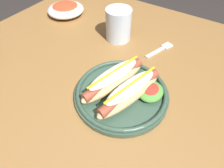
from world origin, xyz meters
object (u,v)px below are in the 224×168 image
Objects in this scene: hot_dog_plate at (123,90)px; fork at (161,49)px; side_bowl at (66,9)px; water_cup at (118,25)px.

hot_dog_plate is 0.25m from fork.
fork is 0.79× the size of side_bowl.
side_bowl reaches higher than fork.
water_cup reaches higher than hot_dog_plate.
side_bowl is (0.25, 0.44, -0.00)m from hot_dog_plate.
hot_dog_plate is at bearing -162.58° from fork.
side_bowl is at bearing 84.22° from water_cup.
hot_dog_plate is 2.28× the size of water_cup.
water_cup is (-0.02, 0.16, 0.05)m from fork.
fork is at bearing -1.18° from hot_dog_plate.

